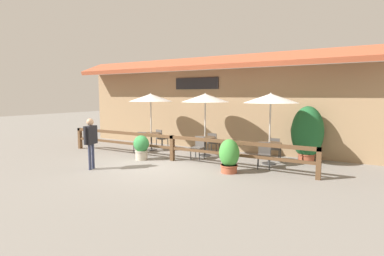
# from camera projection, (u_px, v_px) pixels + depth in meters

# --- Properties ---
(ground_plane) EXTENTS (60.00, 60.00, 0.00)m
(ground_plane) POSITION_uv_depth(u_px,v_px,m) (156.00, 166.00, 10.41)
(ground_plane) COLOR gray
(building_facade) EXTENTS (14.28, 1.49, 4.23)m
(building_facade) POSITION_uv_depth(u_px,v_px,m) (209.00, 102.00, 13.70)
(building_facade) COLOR #997A56
(building_facade) RESTS_ON ground
(patio_railing) EXTENTS (10.40, 0.14, 0.95)m
(patio_railing) POSITION_uv_depth(u_px,v_px,m) (172.00, 142.00, 11.24)
(patio_railing) COLOR brown
(patio_railing) RESTS_ON ground
(patio_umbrella_near) EXTENTS (1.93, 1.93, 2.55)m
(patio_umbrella_near) POSITION_uv_depth(u_px,v_px,m) (151.00, 98.00, 13.23)
(patio_umbrella_near) COLOR #B7B2A8
(patio_umbrella_near) RESTS_ON ground
(dining_table_near) EXTENTS (0.87, 0.87, 0.77)m
(dining_table_near) POSITION_uv_depth(u_px,v_px,m) (151.00, 136.00, 13.42)
(dining_table_near) COLOR #4C3826
(dining_table_near) RESTS_ON ground
(chair_near_streetside) EXTENTS (0.49, 0.49, 0.87)m
(chair_near_streetside) POSITION_uv_depth(u_px,v_px,m) (141.00, 141.00, 12.91)
(chair_near_streetside) COLOR #514C47
(chair_near_streetside) RESTS_ON ground
(chair_near_wallside) EXTENTS (0.51, 0.51, 0.87)m
(chair_near_wallside) POSITION_uv_depth(u_px,v_px,m) (161.00, 138.00, 13.96)
(chair_near_wallside) COLOR #514C47
(chair_near_wallside) RESTS_ON ground
(patio_umbrella_middle) EXTENTS (1.93, 1.93, 2.55)m
(patio_umbrella_middle) POSITION_uv_depth(u_px,v_px,m) (205.00, 98.00, 11.98)
(patio_umbrella_middle) COLOR #B7B2A8
(patio_umbrella_middle) RESTS_ON ground
(dining_table_middle) EXTENTS (0.87, 0.87, 0.77)m
(dining_table_middle) POSITION_uv_depth(u_px,v_px,m) (205.00, 141.00, 12.17)
(dining_table_middle) COLOR #4C3826
(dining_table_middle) RESTS_ON ground
(chair_middle_streetside) EXTENTS (0.42, 0.42, 0.87)m
(chair_middle_streetside) POSITION_uv_depth(u_px,v_px,m) (198.00, 146.00, 11.60)
(chair_middle_streetside) COLOR #514C47
(chair_middle_streetside) RESTS_ON ground
(chair_middle_wallside) EXTENTS (0.45, 0.45, 0.87)m
(chair_middle_wallside) POSITION_uv_depth(u_px,v_px,m) (213.00, 142.00, 12.72)
(chair_middle_wallside) COLOR #514C47
(chair_middle_wallside) RESTS_ON ground
(patio_umbrella_far) EXTENTS (1.93, 1.93, 2.55)m
(patio_umbrella_far) POSITION_uv_depth(u_px,v_px,m) (271.00, 98.00, 10.51)
(patio_umbrella_far) COLOR #B7B2A8
(patio_umbrella_far) RESTS_ON ground
(dining_table_far) EXTENTS (0.87, 0.87, 0.77)m
(dining_table_far) POSITION_uv_depth(u_px,v_px,m) (269.00, 147.00, 10.70)
(dining_table_far) COLOR #4C3826
(dining_table_far) RESTS_ON ground
(chair_far_streetside) EXTENTS (0.51, 0.51, 0.87)m
(chair_far_streetside) POSITION_uv_depth(u_px,v_px,m) (264.00, 154.00, 10.13)
(chair_far_streetside) COLOR #514C47
(chair_far_streetside) RESTS_ON ground
(chair_far_wallside) EXTENTS (0.46, 0.46, 0.87)m
(chair_far_wallside) POSITION_uv_depth(u_px,v_px,m) (275.00, 148.00, 11.28)
(chair_far_wallside) COLOR #514C47
(chair_far_wallside) RESTS_ON ground
(potted_plant_broad_leaf) EXTENTS (0.66, 0.59, 1.08)m
(potted_plant_broad_leaf) POSITION_uv_depth(u_px,v_px,m) (229.00, 156.00, 9.49)
(potted_plant_broad_leaf) COLOR #9E4C33
(potted_plant_broad_leaf) RESTS_ON ground
(potted_plant_small_flowering) EXTENTS (0.61, 0.55, 0.94)m
(potted_plant_small_flowering) POSITION_uv_depth(u_px,v_px,m) (141.00, 147.00, 11.39)
(potted_plant_small_flowering) COLOR #B7AD99
(potted_plant_small_flowering) RESTS_ON ground
(potted_plant_tall_tropical) EXTENTS (1.17, 1.05, 2.06)m
(potted_plant_tall_tropical) POSITION_uv_depth(u_px,v_px,m) (307.00, 133.00, 11.16)
(potted_plant_tall_tropical) COLOR #9E4C33
(potted_plant_tall_tropical) RESTS_ON ground
(pedestrian) EXTENTS (0.30, 0.58, 1.70)m
(pedestrian) POSITION_uv_depth(u_px,v_px,m) (91.00, 137.00, 9.86)
(pedestrian) COLOR #2D334C
(pedestrian) RESTS_ON ground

